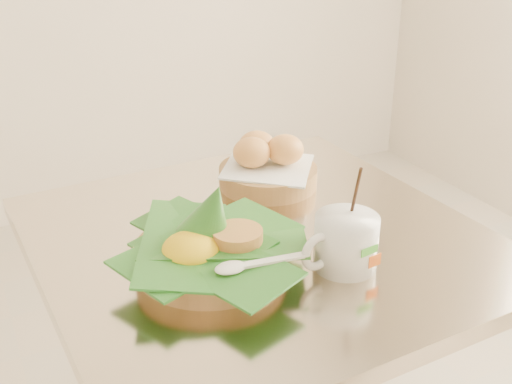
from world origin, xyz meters
name	(u,v)px	position (x,y,z in m)	size (l,w,h in m)	color
cafe_table	(260,343)	(0.15, 0.05, 0.53)	(0.73, 0.73, 0.75)	gray
rice_basket	(210,245)	(0.04, -0.01, 0.79)	(0.28, 0.28, 0.14)	#A37F46
bread_basket	(267,166)	(0.25, 0.22, 0.79)	(0.22, 0.22, 0.10)	#A37F46
coffee_mug	(345,241)	(0.22, -0.10, 0.79)	(0.13, 0.10, 0.17)	white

